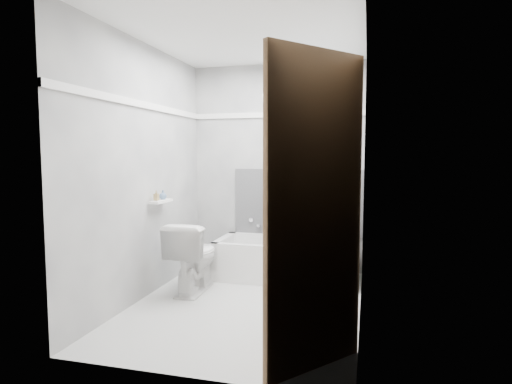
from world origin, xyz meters
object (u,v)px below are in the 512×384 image
(toilet, at_px, (193,257))
(door, at_px, (356,222))
(office_chair, at_px, (305,217))
(soap_bottle_b, at_px, (163,195))
(bathtub, at_px, (285,259))
(soap_bottle_a, at_px, (156,195))

(toilet, relative_size, door, 0.35)
(toilet, distance_m, door, 2.32)
(office_chair, xyz_separation_m, toilet, (-1.01, -0.69, -0.34))
(office_chair, distance_m, soap_bottle_b, 1.53)
(office_chair, xyz_separation_m, door, (0.59, -2.24, 0.32))
(bathtub, xyz_separation_m, soap_bottle_b, (-1.12, -0.67, 0.75))
(bathtub, bearing_deg, soap_bottle_b, -149.17)
(toilet, bearing_deg, bathtub, -141.37)
(toilet, bearing_deg, soap_bottle_a, 22.41)
(bathtub, relative_size, door, 0.75)
(bathtub, xyz_separation_m, door, (0.80, -2.21, 0.79))
(bathtub, relative_size, soap_bottle_a, 15.72)
(bathtub, bearing_deg, toilet, -140.13)
(bathtub, relative_size, office_chair, 1.34)
(soap_bottle_a, bearing_deg, toilet, 23.65)
(door, xyz_separation_m, soap_bottle_a, (-1.92, 1.40, -0.03))
(bathtub, relative_size, soap_bottle_b, 15.85)
(bathtub, bearing_deg, office_chair, 7.05)
(office_chair, distance_m, soap_bottle_a, 1.60)
(office_chair, relative_size, toilet, 1.59)
(toilet, height_order, soap_bottle_b, soap_bottle_b)
(office_chair, height_order, door, door)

